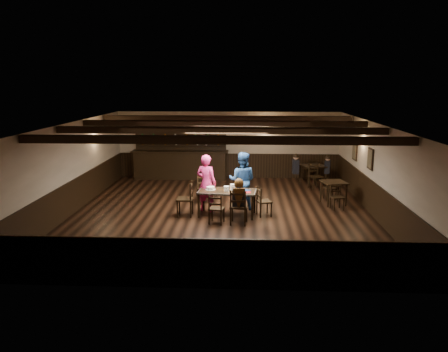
{
  "coord_description": "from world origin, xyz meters",
  "views": [
    {
      "loc": [
        0.66,
        -12.68,
        3.87
      ],
      "look_at": [
        0.05,
        0.2,
        1.09
      ],
      "focal_mm": 35.0,
      "sensor_mm": 36.0,
      "label": 1
    }
  ],
  "objects_px": {
    "dining_table": "(227,193)",
    "chair_near_left": "(216,207)",
    "man_blue": "(242,180)",
    "chair_near_right": "(238,205)",
    "woman_pink": "(206,183)",
    "cake": "(211,188)",
    "bar_counter": "(180,161)"
  },
  "relations": [
    {
      "from": "dining_table",
      "to": "bar_counter",
      "type": "bearing_deg",
      "value": 112.88
    },
    {
      "from": "chair_near_left",
      "to": "bar_counter",
      "type": "bearing_deg",
      "value": 107.45
    },
    {
      "from": "woman_pink",
      "to": "cake",
      "type": "relative_size",
      "value": 5.91
    },
    {
      "from": "dining_table",
      "to": "man_blue",
      "type": "height_order",
      "value": "man_blue"
    },
    {
      "from": "chair_near_left",
      "to": "man_blue",
      "type": "bearing_deg",
      "value": 66.05
    },
    {
      "from": "dining_table",
      "to": "cake",
      "type": "xyz_separation_m",
      "value": [
        -0.5,
        0.09,
        0.11
      ]
    },
    {
      "from": "chair_near_right",
      "to": "bar_counter",
      "type": "height_order",
      "value": "bar_counter"
    },
    {
      "from": "dining_table",
      "to": "chair_near_left",
      "type": "bearing_deg",
      "value": -108.42
    },
    {
      "from": "woman_pink",
      "to": "man_blue",
      "type": "xyz_separation_m",
      "value": [
        1.08,
        0.36,
        0.01
      ]
    },
    {
      "from": "chair_near_left",
      "to": "woman_pink",
      "type": "distance_m",
      "value": 1.35
    },
    {
      "from": "chair_near_right",
      "to": "woman_pink",
      "type": "bearing_deg",
      "value": 127.87
    },
    {
      "from": "chair_near_right",
      "to": "dining_table",
      "type": "bearing_deg",
      "value": 111.58
    },
    {
      "from": "chair_near_left",
      "to": "dining_table",
      "type": "bearing_deg",
      "value": 71.58
    },
    {
      "from": "man_blue",
      "to": "chair_near_left",
      "type": "bearing_deg",
      "value": 77.67
    },
    {
      "from": "dining_table",
      "to": "man_blue",
      "type": "xyz_separation_m",
      "value": [
        0.43,
        0.76,
        0.21
      ]
    },
    {
      "from": "man_blue",
      "to": "bar_counter",
      "type": "height_order",
      "value": "bar_counter"
    },
    {
      "from": "chair_near_right",
      "to": "bar_counter",
      "type": "xyz_separation_m",
      "value": [
        -2.45,
        5.86,
        0.15
      ]
    },
    {
      "from": "chair_near_left",
      "to": "chair_near_right",
      "type": "height_order",
      "value": "chair_near_right"
    },
    {
      "from": "woman_pink",
      "to": "bar_counter",
      "type": "relative_size",
      "value": 0.45
    },
    {
      "from": "dining_table",
      "to": "man_blue",
      "type": "bearing_deg",
      "value": 60.5
    },
    {
      "from": "chair_near_left",
      "to": "cake",
      "type": "bearing_deg",
      "value": 103.34
    },
    {
      "from": "chair_near_right",
      "to": "cake",
      "type": "relative_size",
      "value": 3.36
    },
    {
      "from": "dining_table",
      "to": "chair_near_right",
      "type": "distance_m",
      "value": 0.94
    },
    {
      "from": "bar_counter",
      "to": "chair_near_right",
      "type": "bearing_deg",
      "value": -67.31
    },
    {
      "from": "chair_near_left",
      "to": "man_blue",
      "type": "height_order",
      "value": "man_blue"
    },
    {
      "from": "cake",
      "to": "bar_counter",
      "type": "relative_size",
      "value": 0.08
    },
    {
      "from": "chair_near_left",
      "to": "woman_pink",
      "type": "bearing_deg",
      "value": 106.63
    },
    {
      "from": "cake",
      "to": "man_blue",
      "type": "bearing_deg",
      "value": 35.79
    },
    {
      "from": "dining_table",
      "to": "man_blue",
      "type": "relative_size",
      "value": 0.99
    },
    {
      "from": "dining_table",
      "to": "man_blue",
      "type": "distance_m",
      "value": 0.9
    },
    {
      "from": "woman_pink",
      "to": "bar_counter",
      "type": "height_order",
      "value": "bar_counter"
    },
    {
      "from": "chair_near_right",
      "to": "bar_counter",
      "type": "distance_m",
      "value": 6.36
    }
  ]
}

